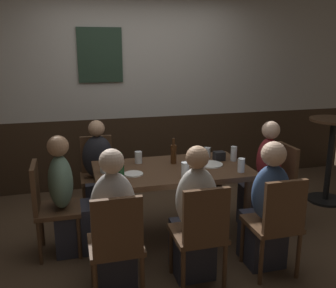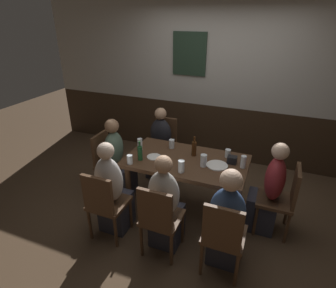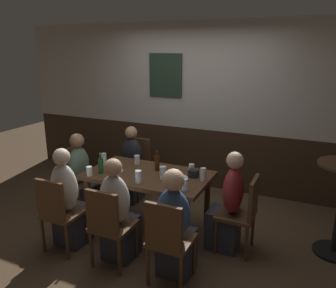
{
  "view_description": "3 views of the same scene",
  "coord_description": "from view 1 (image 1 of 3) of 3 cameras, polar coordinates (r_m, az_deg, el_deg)",
  "views": [
    {
      "loc": [
        -0.92,
        -3.3,
        1.87
      ],
      "look_at": [
        -0.06,
        -0.06,
        1.0
      ],
      "focal_mm": 39.79,
      "sensor_mm": 36.0,
      "label": 1
    },
    {
      "loc": [
        0.91,
        -2.86,
        2.38
      ],
      "look_at": [
        -0.21,
        -0.08,
        0.95
      ],
      "focal_mm": 29.49,
      "sensor_mm": 36.0,
      "label": 2
    },
    {
      "loc": [
        1.82,
        -3.36,
        2.2
      ],
      "look_at": [
        0.2,
        0.15,
        1.1
      ],
      "focal_mm": 36.16,
      "sensor_mm": 36.0,
      "label": 3
    }
  ],
  "objects": [
    {
      "name": "ground_plane",
      "position": [
        3.91,
        0.59,
        -14.03
      ],
      "size": [
        12.0,
        12.0,
        0.0
      ],
      "primitive_type": "plane",
      "color": "#4C3826"
    },
    {
      "name": "wall_back",
      "position": [
        5.07,
        -4.44,
        8.11
      ],
      "size": [
        6.4,
        0.13,
        2.6
      ],
      "color": "#332316",
      "rests_on": "ground_plane"
    },
    {
      "name": "dining_table",
      "position": [
        3.64,
        0.62,
        -5.02
      ],
      "size": [
        1.49,
        0.85,
        0.74
      ],
      "color": "#472D1C",
      "rests_on": "ground_plane"
    },
    {
      "name": "chair_left_far",
      "position": [
        4.37,
        -10.7,
        -4.0
      ],
      "size": [
        0.4,
        0.4,
        0.88
      ],
      "color": "#513521",
      "rests_on": "ground_plane"
    },
    {
      "name": "chair_left_near",
      "position": [
        2.83,
        -7.91,
        -14.59
      ],
      "size": [
        0.4,
        0.4,
        0.88
      ],
      "color": "#513521",
      "rests_on": "ground_plane"
    },
    {
      "name": "chair_head_east",
      "position": [
        4.14,
        16.35,
        -5.43
      ],
      "size": [
        0.4,
        0.4,
        0.88
      ],
      "color": "#513521",
      "rests_on": "ground_plane"
    },
    {
      "name": "chair_right_near",
      "position": [
        3.23,
        16.27,
        -11.23
      ],
      "size": [
        0.4,
        0.4,
        0.88
      ],
      "color": "#513521",
      "rests_on": "ground_plane"
    },
    {
      "name": "chair_mid_near",
      "position": [
        2.97,
        5.07,
        -13.08
      ],
      "size": [
        0.4,
        0.4,
        0.88
      ],
      "color": "#513521",
      "rests_on": "ground_plane"
    },
    {
      "name": "chair_head_west",
      "position": [
        3.59,
        -17.77,
        -8.7
      ],
      "size": [
        0.4,
        0.4,
        0.88
      ],
      "color": "#513521",
      "rests_on": "ground_plane"
    },
    {
      "name": "person_left_far",
      "position": [
        4.23,
        -10.5,
        -5.13
      ],
      "size": [
        0.34,
        0.37,
        1.11
      ],
      "color": "#2D2D38",
      "rests_on": "ground_plane"
    },
    {
      "name": "person_left_near",
      "position": [
        2.98,
        -8.31,
        -13.19
      ],
      "size": [
        0.34,
        0.37,
        1.17
      ],
      "color": "#2D2D38",
      "rests_on": "ground_plane"
    },
    {
      "name": "person_head_east",
      "position": [
        4.06,
        14.37,
        -5.88
      ],
      "size": [
        0.37,
        0.34,
        1.15
      ],
      "color": "#2D2D38",
      "rests_on": "ground_plane"
    },
    {
      "name": "person_right_near",
      "position": [
        3.36,
        14.83,
        -10.32
      ],
      "size": [
        0.34,
        0.37,
        1.14
      ],
      "color": "#2D2D38",
      "rests_on": "ground_plane"
    },
    {
      "name": "person_mid_near",
      "position": [
        3.11,
        4.02,
        -12.01
      ],
      "size": [
        0.34,
        0.37,
        1.15
      ],
      "color": "#2D2D38",
      "rests_on": "ground_plane"
    },
    {
      "name": "person_head_west",
      "position": [
        3.59,
        -15.11,
        -8.89
      ],
      "size": [
        0.37,
        0.34,
        1.12
      ],
      "color": "#2D2D38",
      "rests_on": "ground_plane"
    },
    {
      "name": "pint_glass_amber",
      "position": [
        3.59,
        4.63,
        -2.73
      ],
      "size": [
        0.08,
        0.08,
        0.15
      ],
      "color": "silver",
      "rests_on": "dining_table"
    },
    {
      "name": "pint_glass_stout",
      "position": [
        3.51,
        -9.85,
        -3.2
      ],
      "size": [
        0.06,
        0.06,
        0.16
      ],
      "color": "silver",
      "rests_on": "dining_table"
    },
    {
      "name": "tumbler_water",
      "position": [
        3.55,
        11.15,
        -3.34
      ],
      "size": [
        0.07,
        0.07,
        0.13
      ],
      "color": "silver",
      "rests_on": "dining_table"
    },
    {
      "name": "beer_glass_tall",
      "position": [
        3.88,
        10.03,
        -1.61
      ],
      "size": [
        0.06,
        0.06,
        0.15
      ],
      "color": "silver",
      "rests_on": "dining_table"
    },
    {
      "name": "highball_clear",
      "position": [
        3.33,
        2.66,
        -4.16
      ],
      "size": [
        0.07,
        0.07,
        0.14
      ],
      "color": "silver",
      "rests_on": "dining_table"
    },
    {
      "name": "pint_glass_pale",
      "position": [
        3.76,
        -4.55,
        -2.16
      ],
      "size": [
        0.07,
        0.07,
        0.12
      ],
      "color": "silver",
      "rests_on": "dining_table"
    },
    {
      "name": "tumbler_short",
      "position": [
        3.16,
        -8.15,
        -5.6
      ],
      "size": [
        0.07,
        0.07,
        0.11
      ],
      "color": "silver",
      "rests_on": "dining_table"
    },
    {
      "name": "beer_glass_half",
      "position": [
        3.97,
        6.01,
        -1.37
      ],
      "size": [
        0.07,
        0.07,
        0.1
      ],
      "color": "silver",
      "rests_on": "dining_table"
    },
    {
      "name": "beer_bottle_green",
      "position": [
        3.28,
        -7.23,
        -3.91
      ],
      "size": [
        0.06,
        0.06,
        0.25
      ],
      "color": "#194723",
      "rests_on": "dining_table"
    },
    {
      "name": "beer_bottle_brown",
      "position": [
        3.72,
        0.85,
        -1.46
      ],
      "size": [
        0.06,
        0.06,
        0.26
      ],
      "color": "#42230F",
      "rests_on": "dining_table"
    },
    {
      "name": "plate_white_large",
      "position": [
        3.72,
        6.45,
        -3.12
      ],
      "size": [
        0.25,
        0.25,
        0.01
      ],
      "primitive_type": "cylinder",
      "color": "white",
      "rests_on": "dining_table"
    },
    {
      "name": "plate_white_small",
      "position": [
        3.44,
        -5.33,
        -4.57
      ],
      "size": [
        0.18,
        0.18,
        0.01
      ],
      "primitive_type": "cylinder",
      "color": "white",
      "rests_on": "dining_table"
    },
    {
      "name": "condiment_caddy",
      "position": [
        3.88,
        7.83,
        -1.82
      ],
      "size": [
        0.11,
        0.09,
        0.09
      ],
      "primitive_type": "cube",
      "color": "black",
      "rests_on": "dining_table"
    },
    {
      "name": "side_bar_table",
      "position": [
        4.94,
        23.6,
        -1.37
      ],
      "size": [
        0.56,
        0.56,
        1.05
      ],
      "color": "black",
      "rests_on": "ground_plane"
    }
  ]
}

